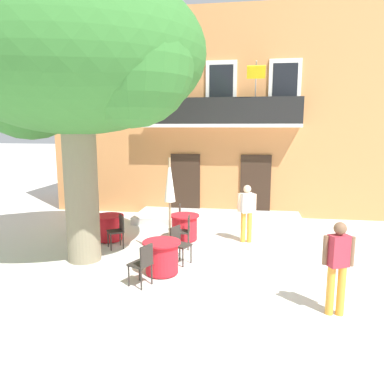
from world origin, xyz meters
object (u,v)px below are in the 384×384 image
(cafe_chair_middle_0, at_px, (179,242))
(cafe_chair_front_1, at_px, (183,216))
(cafe_chair_near_tree_1, at_px, (97,218))
(cafe_umbrella, at_px, (170,193))
(cafe_chair_front_0, at_px, (185,230))
(pedestrian_mid_plaza, at_px, (247,210))
(cafe_table_middle, at_px, (162,257))
(plane_tree, at_px, (72,62))
(pedestrian_near_entrance, at_px, (338,263))
(cafe_chair_near_tree_0, at_px, (118,229))
(cafe_table_front, at_px, (184,227))
(cafe_chair_middle_1, at_px, (143,262))
(cafe_table_near_tree, at_px, (109,228))

(cafe_chair_middle_0, distance_m, cafe_chair_front_1, 2.63)
(cafe_chair_near_tree_1, distance_m, cafe_umbrella, 3.26)
(cafe_chair_front_0, height_order, cafe_chair_front_1, same)
(cafe_umbrella, height_order, pedestrian_mid_plaza, cafe_umbrella)
(cafe_table_middle, bearing_deg, pedestrian_mid_plaza, 54.94)
(pedestrian_mid_plaza, bearing_deg, plane_tree, -153.52)
(plane_tree, xyz_separation_m, cafe_table_middle, (2.22, -0.63, -4.38))
(cafe_umbrella, height_order, pedestrian_near_entrance, cafe_umbrella)
(cafe_chair_near_tree_0, distance_m, cafe_table_middle, 2.29)
(cafe_chair_near_tree_1, distance_m, pedestrian_mid_plaza, 4.56)
(cafe_table_front, bearing_deg, cafe_chair_middle_0, -84.35)
(cafe_table_front, xyz_separation_m, pedestrian_mid_plaza, (1.80, 0.08, 0.55))
(cafe_chair_near_tree_1, bearing_deg, cafe_chair_middle_1, -54.21)
(cafe_chair_near_tree_0, height_order, cafe_chair_near_tree_1, same)
(cafe_chair_middle_0, bearing_deg, cafe_table_middle, -109.82)
(cafe_chair_middle_0, relative_size, cafe_chair_front_1, 1.00)
(plane_tree, height_order, cafe_chair_near_tree_1, plane_tree)
(cafe_table_middle, relative_size, cafe_table_front, 1.00)
(cafe_chair_near_tree_0, distance_m, cafe_chair_front_1, 2.28)
(plane_tree, relative_size, cafe_chair_near_tree_0, 7.41)
(cafe_chair_front_1, bearing_deg, cafe_table_near_tree, -150.75)
(plane_tree, relative_size, cafe_chair_middle_1, 7.41)
(plane_tree, distance_m, cafe_chair_near_tree_0, 4.40)
(cafe_table_front, bearing_deg, cafe_chair_near_tree_0, -150.24)
(cafe_table_middle, xyz_separation_m, cafe_chair_middle_0, (0.26, 0.71, 0.14))
(cafe_chair_near_tree_0, bearing_deg, pedestrian_mid_plaza, 16.70)
(cafe_chair_near_tree_1, relative_size, cafe_table_middle, 1.05)
(plane_tree, bearing_deg, cafe_chair_front_0, 26.50)
(plane_tree, distance_m, cafe_chair_near_tree_1, 4.74)
(cafe_chair_front_1, xyz_separation_m, pedestrian_near_entrance, (3.56, -4.66, 0.43))
(cafe_chair_middle_0, xyz_separation_m, cafe_chair_front_0, (-0.04, 1.13, 0.00))
(plane_tree, xyz_separation_m, cafe_chair_middle_1, (1.98, -1.34, -4.25))
(cafe_chair_front_1, bearing_deg, cafe_chair_front_0, -77.88)
(cafe_chair_front_0, distance_m, pedestrian_mid_plaza, 1.89)
(cafe_table_middle, height_order, cafe_umbrella, cafe_umbrella)
(cafe_table_near_tree, bearing_deg, pedestrian_near_entrance, -32.47)
(cafe_chair_near_tree_1, relative_size, pedestrian_near_entrance, 0.54)
(cafe_chair_near_tree_1, relative_size, cafe_table_front, 1.05)
(cafe_table_near_tree, relative_size, cafe_umbrella, 0.34)
(plane_tree, bearing_deg, cafe_chair_front_1, 51.78)
(cafe_chair_near_tree_0, xyz_separation_m, cafe_chair_middle_0, (1.87, -0.90, 0.00))
(cafe_umbrella, bearing_deg, cafe_chair_front_0, 69.86)
(pedestrian_mid_plaza, bearing_deg, cafe_table_near_tree, -173.30)
(pedestrian_near_entrance, relative_size, pedestrian_mid_plaza, 1.01)
(cafe_umbrella, bearing_deg, cafe_chair_front_1, 91.41)
(cafe_umbrella, xyz_separation_m, pedestrian_near_entrance, (3.51, -2.47, -0.71))
(cafe_table_front, distance_m, cafe_chair_front_0, 0.77)
(cafe_table_front, height_order, pedestrian_mid_plaza, pedestrian_mid_plaza)
(cafe_table_front, bearing_deg, cafe_table_near_tree, -169.93)
(cafe_table_near_tree, height_order, cafe_chair_near_tree_0, cafe_chair_near_tree_0)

